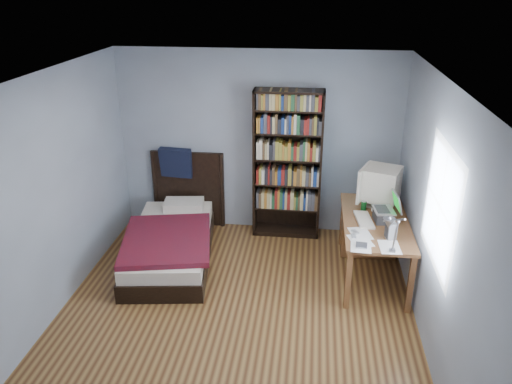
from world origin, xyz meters
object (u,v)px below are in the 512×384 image
laptop (385,213)px  bed (172,238)px  soda_can (364,206)px  speaker (391,231)px  desk (370,228)px  desk_lamp (390,226)px  crt_monitor (379,184)px  keyboard (364,220)px  bookshelf (287,165)px

laptop → bed: 2.65m
laptop → soda_can: bearing=128.4°
speaker → bed: 2.73m
desk → desk_lamp: size_ratio=2.57×
desk → crt_monitor: bearing=-5.2°
laptop → desk_lamp: desk_lamp is taller
desk → keyboard: 0.58m
desk_lamp → speaker: bearing=78.2°
crt_monitor → desk_lamp: size_ratio=0.96×
speaker → bed: bed is taller
crt_monitor → bed: 2.67m
desk_lamp → desk: bearing=89.1°
bed → laptop: bearing=-3.6°
keyboard → desk: bearing=66.2°
crt_monitor → bed: size_ratio=0.27×
desk → bookshelf: bookshelf is taller
desk → speaker: (0.11, -0.86, 0.41)m
desk → crt_monitor: crt_monitor is taller
desk_lamp → keyboard: (-0.11, 1.05, -0.46)m
keyboard → bed: bed is taller
laptop → keyboard: size_ratio=0.83×
crt_monitor → speaker: (0.05, -0.85, -0.19)m
desk_lamp → bookshelf: bearing=117.7°
crt_monitor → bookshelf: bearing=154.9°
laptop → desk_lamp: 1.14m
crt_monitor → bookshelf: size_ratio=0.28×
bookshelf → crt_monitor: bearing=-25.1°
laptop → desk_lamp: (-0.12, -1.07, 0.37)m
desk_lamp → soda_can: desk_lamp is taller
crt_monitor → keyboard: bearing=-113.5°
crt_monitor → soda_can: crt_monitor is taller
bed → soda_can: bearing=2.5°
laptop → bed: bed is taller
desk → bookshelf: (-1.09, 0.53, 0.60)m
desk → soda_can: (-0.12, -0.16, 0.38)m
keyboard → soda_can: (0.02, 0.29, 0.04)m
desk_lamp → speaker: desk_lamp is taller
desk_lamp → bookshelf: 2.30m
desk → laptop: size_ratio=4.24×
speaker → keyboard: bearing=107.0°
desk_lamp → speaker: (0.13, 0.64, -0.38)m
keyboard → speaker: 0.48m
laptop → speaker: laptop is taller
bookshelf → keyboard: bearing=-46.0°
desk_lamp → bookshelf: (-1.07, 2.03, -0.19)m
desk → crt_monitor: (0.06, -0.01, 0.60)m
bed → bookshelf: bearing=29.6°
laptop → speaker: 0.43m
soda_can → bed: (-2.37, -0.11, -0.53)m
desk_lamp → keyboard: bearing=96.3°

